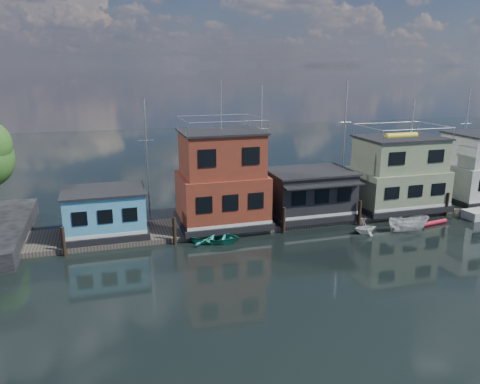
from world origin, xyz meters
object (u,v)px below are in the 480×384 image
object	(u,v)px
dinghy_white	(365,227)
motorboat	(408,224)
houseboat_red	(222,181)
dinghy_teal	(215,237)
houseboat_dark	(309,193)
houseboat_blue	(105,212)
red_kayak	(435,223)
houseboat_green	(398,174)

from	to	relation	value
dinghy_white	motorboat	bearing A→B (deg)	-97.19
houseboat_red	dinghy_teal	size ratio (longest dim) A/B	3.04
houseboat_dark	motorboat	world-z (taller)	houseboat_dark
houseboat_blue	dinghy_teal	world-z (taller)	houseboat_blue
motorboat	dinghy_white	bearing A→B (deg)	92.09
houseboat_blue	motorboat	distance (m)	24.70
houseboat_red	motorboat	distance (m)	15.90
houseboat_red	red_kayak	distance (m)	18.84
houseboat_dark	dinghy_white	xyz separation A→B (m)	(2.86, -4.83, -1.89)
houseboat_red	red_kayak	bearing A→B (deg)	-14.47
houseboat_red	dinghy_white	distance (m)	12.42
dinghy_teal	houseboat_blue	bearing A→B (deg)	93.32
houseboat_dark	dinghy_teal	world-z (taller)	houseboat_dark
dinghy_teal	red_kayak	bearing A→B (deg)	-68.99
motorboat	houseboat_dark	bearing A→B (deg)	61.54
houseboat_blue	houseboat_red	world-z (taller)	houseboat_red
dinghy_white	houseboat_blue	bearing A→B (deg)	78.51
houseboat_dark	houseboat_blue	bearing A→B (deg)	179.94
dinghy_white	red_kayak	bearing A→B (deg)	-86.05
motorboat	dinghy_teal	bearing A→B (deg)	93.31
houseboat_green	dinghy_white	world-z (taller)	houseboat_green
dinghy_teal	motorboat	distance (m)	16.09
houseboat_blue	houseboat_dark	distance (m)	17.50
houseboat_dark	motorboat	distance (m)	8.67
houseboat_red	houseboat_green	distance (m)	17.01
houseboat_red	houseboat_dark	xyz separation A→B (m)	(8.00, -0.02, -1.69)
motorboat	houseboat_blue	bearing A→B (deg)	88.44
houseboat_green	houseboat_dark	bearing A→B (deg)	-179.88
houseboat_dark	houseboat_green	size ratio (longest dim) A/B	0.88
houseboat_red	houseboat_green	world-z (taller)	houseboat_red
motorboat	dinghy_white	world-z (taller)	motorboat
houseboat_green	motorboat	size ratio (longest dim) A/B	2.44
motorboat	dinghy_white	xyz separation A→B (m)	(-3.68, 0.59, -0.14)
motorboat	houseboat_green	bearing A→B (deg)	-13.14
houseboat_dark	motorboat	xyz separation A→B (m)	(6.54, -5.42, -1.75)
dinghy_teal	houseboat_dark	bearing A→B (deg)	-46.02
dinghy_white	houseboat_dark	bearing A→B (deg)	32.55
motorboat	dinghy_white	size ratio (longest dim) A/B	1.72
houseboat_green	red_kayak	bearing A→B (deg)	-79.62
motorboat	houseboat_red	bearing A→B (deg)	80.68
houseboat_red	motorboat	size ratio (longest dim) A/B	3.44
houseboat_blue	motorboat	world-z (taller)	houseboat_blue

